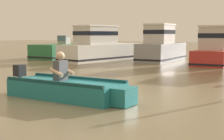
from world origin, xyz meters
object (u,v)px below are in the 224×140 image
Objects in this scene: moored_boat_grey at (161,47)px; moored_boat_white at (100,47)px; rowboat_with_person at (67,89)px; moored_boat_red at (216,50)px; moored_boat_green at (68,51)px.

moored_boat_white is at bearing -157.89° from moored_boat_grey.
moored_boat_red reaches higher than rowboat_with_person.
moored_boat_grey is 3.53m from moored_boat_red.
moored_boat_red is at bearing 5.11° from moored_boat_white.
moored_boat_grey is (3.49, 1.42, 0.03)m from moored_boat_white.
moored_boat_green is at bearing -177.17° from moored_boat_grey.
moored_boat_red reaches higher than moored_boat_green.
moored_boat_white is 6.95m from moored_boat_red.
moored_boat_white is 1.40× the size of moored_boat_red.
moored_boat_red is (10.25, -0.46, 0.30)m from moored_boat_green.
moored_boat_white is at bearing -174.89° from moored_boat_red.
moored_boat_green reaches higher than rowboat_with_person.
rowboat_with_person is 12.68m from moored_boat_grey.
moored_boat_grey is at bearing 100.85° from rowboat_with_person.
moored_boat_grey reaches higher than rowboat_with_person.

